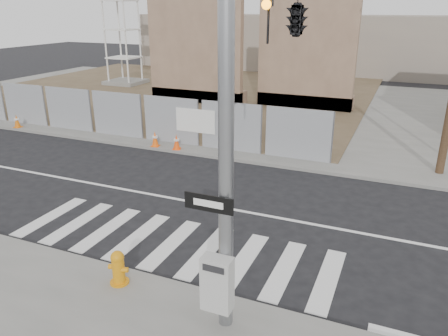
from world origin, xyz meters
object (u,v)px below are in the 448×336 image
at_px(fire_hydrant, 118,267).
at_px(traffic_cone_b, 17,121).
at_px(traffic_cone_c, 155,139).
at_px(traffic_cone_d, 176,142).
at_px(signal_pole, 277,56).

bearing_deg(fire_hydrant, traffic_cone_b, 125.18).
xyz_separation_m(traffic_cone_c, traffic_cone_d, (1.04, 0.00, -0.01)).
distance_m(fire_hydrant, traffic_cone_b, 15.15).
relative_size(fire_hydrant, traffic_cone_b, 1.20).
relative_size(fire_hydrant, traffic_cone_c, 1.21).
height_order(fire_hydrant, traffic_cone_c, fire_hydrant).
relative_size(traffic_cone_c, traffic_cone_d, 1.02).
distance_m(traffic_cone_c, traffic_cone_d, 1.04).
xyz_separation_m(fire_hydrant, traffic_cone_d, (-3.43, 8.77, -0.08)).
xyz_separation_m(signal_pole, fire_hydrant, (-2.60, -2.50, -4.28)).
bearing_deg(fire_hydrant, signal_pole, 24.54).
bearing_deg(traffic_cone_b, signal_pole, -22.74).
bearing_deg(traffic_cone_d, traffic_cone_c, -180.00).
distance_m(signal_pole, fire_hydrant, 5.59).
bearing_deg(traffic_cone_c, traffic_cone_b, 180.00).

